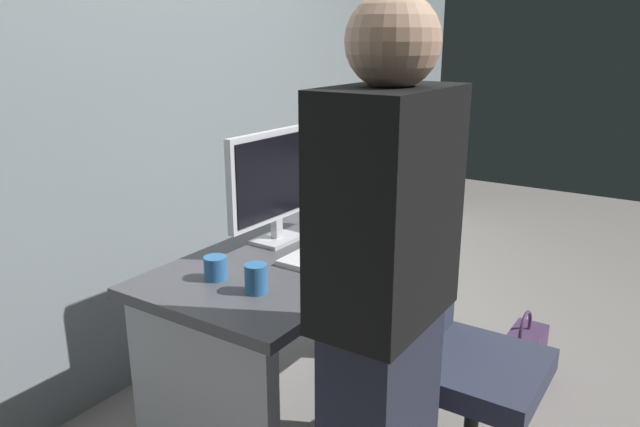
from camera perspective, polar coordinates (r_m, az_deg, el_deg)
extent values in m
plane|color=gray|center=(2.71, -0.93, -18.00)|extent=(9.00, 9.00, 0.00)
cube|color=gray|center=(2.79, -16.00, 15.16)|extent=(6.40, 0.10, 3.00)
cube|color=#4C4C51|center=(2.38, -1.01, -3.73)|extent=(1.39, 0.69, 0.04)
cube|color=#B2B2B7|center=(2.11, -11.22, -18.15)|extent=(0.06, 0.61, 0.69)
cube|color=#B2B2B7|center=(3.03, 5.87, -6.72)|extent=(0.06, 0.61, 0.69)
cube|color=#33384C|center=(2.15, 14.62, -14.14)|extent=(0.44, 0.44, 0.08)
cube|color=#33384C|center=(2.09, 10.20, -6.78)|extent=(0.40, 0.06, 0.44)
cube|color=black|center=(1.46, 6.43, 0.53)|extent=(0.40, 0.24, 0.58)
sphere|color=tan|center=(1.40, 6.96, 15.99)|extent=(0.22, 0.22, 0.22)
cube|color=silver|center=(2.45, -4.12, -2.46)|extent=(0.20, 0.14, 0.02)
cube|color=silver|center=(2.44, -4.14, -1.39)|extent=(0.04, 0.03, 0.08)
cube|color=silver|center=(2.38, -4.25, 3.65)|extent=(0.54, 0.04, 0.36)
cube|color=black|center=(2.37, -3.92, 3.61)|extent=(0.50, 0.02, 0.32)
cube|color=white|center=(2.32, 0.22, -3.47)|extent=(0.43, 0.13, 0.02)
ellipsoid|color=white|center=(2.53, 3.98, -1.62)|extent=(0.06, 0.10, 0.03)
cylinder|color=#3372B2|center=(1.97, -6.11, -6.17)|extent=(0.07, 0.07, 0.10)
cylinder|color=#3372B2|center=(2.10, -9.93, -5.13)|extent=(0.08, 0.08, 0.08)
cube|color=#3359A5|center=(2.83, 3.15, 0.45)|extent=(0.21, 0.12, 0.04)
cube|color=red|center=(2.83, 3.00, 1.21)|extent=(0.21, 0.14, 0.03)
cube|color=#594C72|center=(2.82, 3.29, 1.72)|extent=(0.17, 0.16, 0.02)
cube|color=beige|center=(2.82, 2.97, 2.17)|extent=(0.19, 0.16, 0.02)
cube|color=black|center=(2.81, 2.81, 2.62)|extent=(0.21, 0.14, 0.02)
cube|color=#338C59|center=(2.80, 3.21, 3.14)|extent=(0.19, 0.15, 0.03)
cube|color=black|center=(2.65, 7.56, -1.22)|extent=(0.11, 0.16, 0.01)
cube|color=#4C3356|center=(2.92, 18.65, -13.23)|extent=(0.34, 0.14, 0.26)
torus|color=#4C3356|center=(2.85, 18.95, -10.43)|extent=(0.18, 0.02, 0.18)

